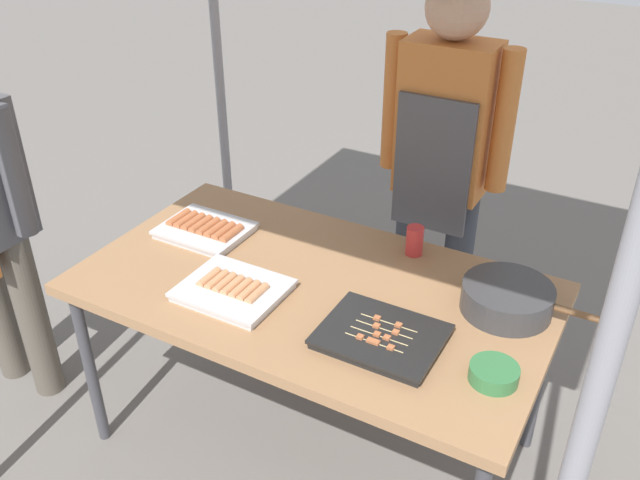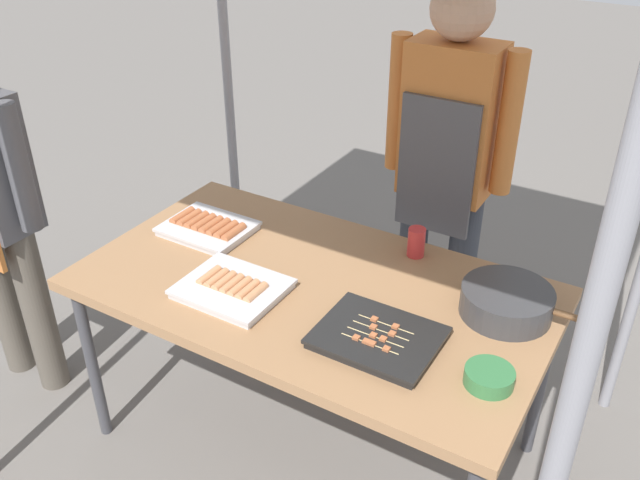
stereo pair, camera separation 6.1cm
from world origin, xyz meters
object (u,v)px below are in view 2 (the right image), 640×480
(cooking_wok, at_px, (507,301))
(condiment_bowl, at_px, (489,377))
(drink_cup_near_edge, at_px, (416,242))
(vendor_woman, at_px, (447,157))
(stall_table, at_px, (313,297))
(tray_grilled_sausages, at_px, (232,288))
(tray_pork_links, at_px, (208,227))
(tray_meat_skewers, at_px, (378,338))

(cooking_wok, xyz_separation_m, condiment_bowl, (0.06, -0.34, -0.03))
(drink_cup_near_edge, bearing_deg, vendor_woman, 97.18)
(stall_table, distance_m, tray_grilled_sausages, 0.28)
(tray_pork_links, bearing_deg, tray_meat_skewers, -16.54)
(tray_meat_skewers, xyz_separation_m, condiment_bowl, (0.35, -0.00, 0.01))
(tray_grilled_sausages, xyz_separation_m, tray_meat_skewers, (0.53, 0.02, -0.00))
(stall_table, xyz_separation_m, tray_grilled_sausages, (-0.20, -0.18, 0.07))
(drink_cup_near_edge, height_order, vendor_woman, vendor_woman)
(stall_table, distance_m, cooking_wok, 0.65)
(stall_table, relative_size, drink_cup_near_edge, 14.53)
(cooking_wok, bearing_deg, condiment_bowl, -79.84)
(tray_meat_skewers, distance_m, tray_pork_links, 0.90)
(tray_meat_skewers, bearing_deg, drink_cup_near_edge, 101.60)
(tray_grilled_sausages, height_order, drink_cup_near_edge, drink_cup_near_edge)
(tray_grilled_sausages, height_order, condiment_bowl, tray_grilled_sausages)
(tray_pork_links, bearing_deg, cooking_wok, 4.15)
(tray_grilled_sausages, bearing_deg, tray_pork_links, 139.86)
(drink_cup_near_edge, bearing_deg, tray_grilled_sausages, -128.71)
(vendor_woman, bearing_deg, tray_grilled_sausages, 66.61)
(condiment_bowl, distance_m, drink_cup_near_edge, 0.69)
(stall_table, xyz_separation_m, tray_meat_skewers, (0.33, -0.16, 0.07))
(stall_table, distance_m, tray_meat_skewers, 0.37)
(stall_table, height_order, tray_pork_links, tray_pork_links)
(tray_pork_links, relative_size, vendor_woman, 0.20)
(stall_table, distance_m, vendor_woman, 0.78)
(tray_grilled_sausages, xyz_separation_m, vendor_woman, (0.38, 0.89, 0.22))
(condiment_bowl, relative_size, vendor_woman, 0.08)
(tray_grilled_sausages, distance_m, tray_pork_links, 0.43)
(stall_table, bearing_deg, tray_pork_links, 170.03)
(stall_table, height_order, tray_meat_skewers, tray_meat_skewers)
(condiment_bowl, height_order, vendor_woman, vendor_woman)
(stall_table, height_order, drink_cup_near_edge, drink_cup_near_edge)
(tray_pork_links, relative_size, drink_cup_near_edge, 2.97)
(stall_table, xyz_separation_m, drink_cup_near_edge, (0.22, 0.35, 0.11))
(drink_cup_near_edge, bearing_deg, condiment_bowl, -48.73)
(tray_grilled_sausages, relative_size, tray_pork_links, 1.03)
(cooking_wok, height_order, drink_cup_near_edge, drink_cup_near_edge)
(tray_pork_links, bearing_deg, vendor_woman, 40.79)
(stall_table, relative_size, vendor_woman, 0.96)
(tray_meat_skewers, relative_size, tray_pork_links, 1.12)
(tray_grilled_sausages, height_order, tray_pork_links, tray_pork_links)
(tray_meat_skewers, xyz_separation_m, cooking_wok, (0.29, 0.34, 0.03))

